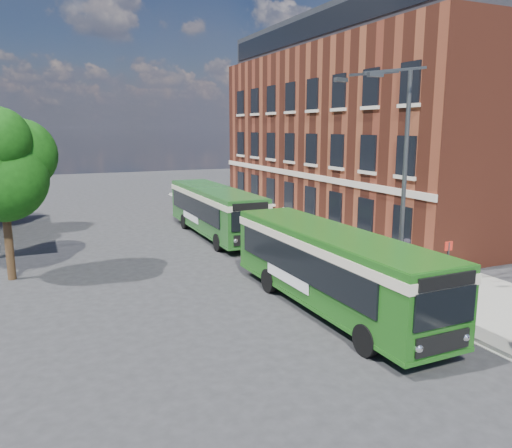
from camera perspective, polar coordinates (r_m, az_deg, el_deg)
name	(u,v)px	position (r m, az deg, el deg)	size (l,w,h in m)	color
ground	(266,292)	(20.92, 1.19, -7.80)	(120.00, 120.00, 0.00)	#272729
pavement	(314,238)	(30.89, 6.66, -1.55)	(6.00, 48.00, 0.15)	gray
kerb_line	(269,243)	(29.50, 1.54, -2.21)	(0.12, 48.00, 0.01)	beige
brick_office	(372,124)	(37.39, 13.16, 11.06)	(12.10, 26.00, 14.20)	maroon
street_lamp	(397,177)	(20.81, 15.85, 5.20)	(2.96, 2.38, 9.00)	#3E4143
bus_stop_sign	(447,268)	(20.30, 21.00, -4.68)	(0.35, 0.08, 2.52)	#3E4143
bus_front	(331,262)	(18.67, 8.54, -4.37)	(2.80, 11.33, 3.02)	#1B5415
bus_rear	(215,207)	(31.32, -4.74, 1.94)	(2.69, 11.66, 3.02)	#20581E
pedestrian_a	(405,260)	(22.50, 16.63, -3.97)	(0.70, 0.46, 1.91)	black
pedestrian_b	(385,261)	(23.04, 14.50, -4.11)	(0.70, 0.55, 1.45)	black
tree_left	(3,165)	(24.24, -26.96, 6.06)	(4.50, 4.28, 7.60)	#332012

